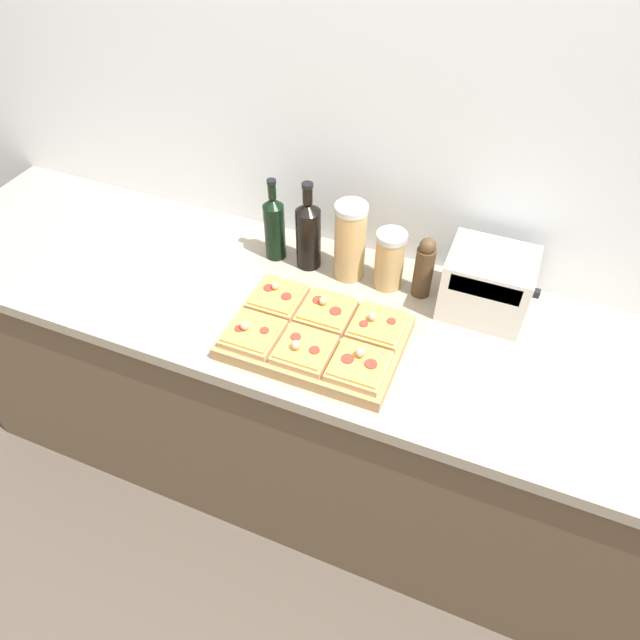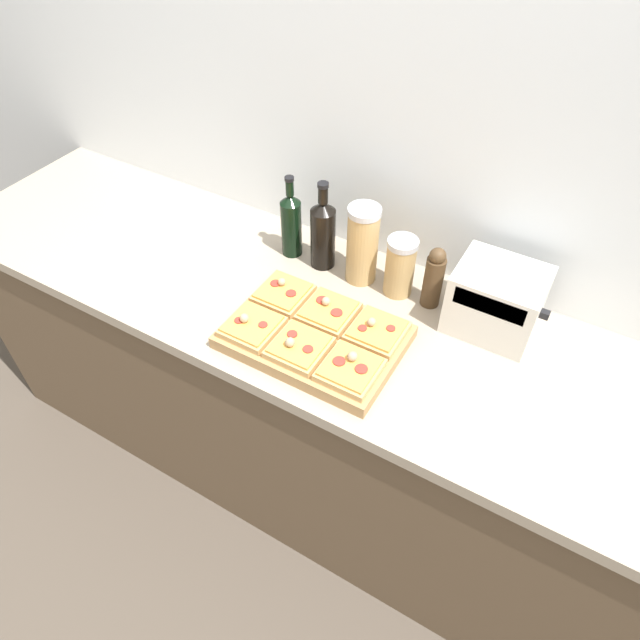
{
  "view_description": "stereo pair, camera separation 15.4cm",
  "coord_description": "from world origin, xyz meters",
  "px_view_note": "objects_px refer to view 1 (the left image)",
  "views": [
    {
      "loc": [
        0.48,
        -0.78,
        2.08
      ],
      "look_at": [
        0.07,
        0.23,
        0.99
      ],
      "focal_mm": 32.0,
      "sensor_mm": 36.0,
      "label": 1
    },
    {
      "loc": [
        0.62,
        -0.71,
        2.08
      ],
      "look_at": [
        0.07,
        0.23,
        0.99
      ],
      "focal_mm": 32.0,
      "sensor_mm": 36.0,
      "label": 2
    }
  ],
  "objects_px": {
    "pepper_mill": "(424,268)",
    "grain_jar_short": "(389,260)",
    "cutting_board": "(316,337)",
    "grain_jar_tall": "(350,241)",
    "olive_oil_bottle": "(274,226)",
    "toaster_oven": "(487,284)",
    "wine_bottle": "(308,233)"
  },
  "relations": [
    {
      "from": "grain_jar_tall",
      "to": "olive_oil_bottle",
      "type": "bearing_deg",
      "value": 180.0
    },
    {
      "from": "grain_jar_short",
      "to": "pepper_mill",
      "type": "relative_size",
      "value": 0.95
    },
    {
      "from": "grain_jar_tall",
      "to": "grain_jar_short",
      "type": "height_order",
      "value": "grain_jar_tall"
    },
    {
      "from": "cutting_board",
      "to": "wine_bottle",
      "type": "bearing_deg",
      "value": 116.25
    },
    {
      "from": "wine_bottle",
      "to": "grain_jar_tall",
      "type": "relative_size",
      "value": 1.16
    },
    {
      "from": "cutting_board",
      "to": "toaster_oven",
      "type": "relative_size",
      "value": 1.81
    },
    {
      "from": "wine_bottle",
      "to": "grain_jar_tall",
      "type": "xyz_separation_m",
      "value": [
        0.13,
        0.0,
        0.01
      ]
    },
    {
      "from": "cutting_board",
      "to": "grain_jar_tall",
      "type": "distance_m",
      "value": 0.32
    },
    {
      "from": "grain_jar_tall",
      "to": "toaster_oven",
      "type": "distance_m",
      "value": 0.41
    },
    {
      "from": "olive_oil_bottle",
      "to": "pepper_mill",
      "type": "relative_size",
      "value": 1.39
    },
    {
      "from": "cutting_board",
      "to": "pepper_mill",
      "type": "bearing_deg",
      "value": 55.22
    },
    {
      "from": "cutting_board",
      "to": "pepper_mill",
      "type": "height_order",
      "value": "pepper_mill"
    },
    {
      "from": "grain_jar_short",
      "to": "pepper_mill",
      "type": "bearing_deg",
      "value": 0.0
    },
    {
      "from": "wine_bottle",
      "to": "cutting_board",
      "type": "bearing_deg",
      "value": -63.75
    },
    {
      "from": "olive_oil_bottle",
      "to": "pepper_mill",
      "type": "xyz_separation_m",
      "value": [
        0.47,
        0.0,
        -0.02
      ]
    },
    {
      "from": "grain_jar_tall",
      "to": "toaster_oven",
      "type": "relative_size",
      "value": 0.97
    },
    {
      "from": "toaster_oven",
      "to": "grain_jar_short",
      "type": "bearing_deg",
      "value": 179.83
    },
    {
      "from": "grain_jar_short",
      "to": "olive_oil_bottle",
      "type": "bearing_deg",
      "value": 180.0
    },
    {
      "from": "pepper_mill",
      "to": "grain_jar_short",
      "type": "bearing_deg",
      "value": 180.0
    },
    {
      "from": "wine_bottle",
      "to": "grain_jar_short",
      "type": "xyz_separation_m",
      "value": [
        0.26,
        0.0,
        -0.02
      ]
    },
    {
      "from": "toaster_oven",
      "to": "olive_oil_bottle",
      "type": "bearing_deg",
      "value": 179.93
    },
    {
      "from": "grain_jar_short",
      "to": "cutting_board",
      "type": "bearing_deg",
      "value": -109.48
    },
    {
      "from": "pepper_mill",
      "to": "toaster_oven",
      "type": "relative_size",
      "value": 0.77
    },
    {
      "from": "olive_oil_bottle",
      "to": "toaster_oven",
      "type": "distance_m",
      "value": 0.65
    },
    {
      "from": "wine_bottle",
      "to": "olive_oil_bottle",
      "type": "bearing_deg",
      "value": 180.0
    },
    {
      "from": "wine_bottle",
      "to": "pepper_mill",
      "type": "xyz_separation_m",
      "value": [
        0.36,
        0.0,
        -0.02
      ]
    },
    {
      "from": "olive_oil_bottle",
      "to": "grain_jar_short",
      "type": "distance_m",
      "value": 0.37
    },
    {
      "from": "toaster_oven",
      "to": "pepper_mill",
      "type": "bearing_deg",
      "value": 179.73
    },
    {
      "from": "grain_jar_tall",
      "to": "toaster_oven",
      "type": "xyz_separation_m",
      "value": [
        0.41,
        -0.0,
        -0.03
      ]
    },
    {
      "from": "olive_oil_bottle",
      "to": "grain_jar_short",
      "type": "height_order",
      "value": "olive_oil_bottle"
    },
    {
      "from": "wine_bottle",
      "to": "grain_jar_tall",
      "type": "height_order",
      "value": "wine_bottle"
    },
    {
      "from": "cutting_board",
      "to": "olive_oil_bottle",
      "type": "distance_m",
      "value": 0.41
    }
  ]
}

